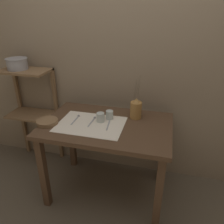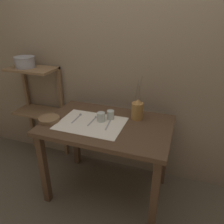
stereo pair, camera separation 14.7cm
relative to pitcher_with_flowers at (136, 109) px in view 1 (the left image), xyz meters
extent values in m
plane|color=brown|center=(-0.23, -0.18, -0.88)|extent=(12.00, 12.00, 0.00)
cube|color=gray|center=(-0.23, 0.30, 0.32)|extent=(7.00, 0.06, 2.40)
cube|color=#4C3523|center=(-0.23, -0.18, -0.11)|extent=(1.14, 0.74, 0.04)
cube|color=#4C3523|center=(-0.74, -0.49, -0.51)|extent=(0.06, 0.06, 0.75)
cube|color=#4C3523|center=(0.28, -0.49, -0.51)|extent=(0.06, 0.06, 0.75)
cube|color=#4C3523|center=(-0.74, 0.13, -0.51)|extent=(0.06, 0.06, 0.75)
cube|color=#4C3523|center=(0.28, 0.13, -0.51)|extent=(0.06, 0.06, 0.75)
cube|color=brown|center=(-1.19, 0.10, 0.25)|extent=(0.52, 0.30, 0.02)
cube|color=brown|center=(-1.19, 0.10, -0.25)|extent=(0.52, 0.30, 0.02)
cube|color=brown|center=(-1.44, 0.23, -0.31)|extent=(0.04, 0.04, 1.15)
cube|color=brown|center=(-0.95, 0.23, -0.31)|extent=(0.04, 0.04, 1.15)
cube|color=silver|center=(-0.36, -0.23, -0.09)|extent=(0.58, 0.42, 0.00)
cylinder|color=olive|center=(0.00, 0.00, -0.01)|extent=(0.11, 0.11, 0.16)
cone|color=olive|center=(0.00, 0.00, 0.08)|extent=(0.08, 0.08, 0.04)
cylinder|color=brown|center=(-0.01, 0.00, 0.18)|extent=(0.02, 0.03, 0.14)
cylinder|color=brown|center=(-0.02, 0.01, 0.19)|extent=(0.02, 0.03, 0.17)
cylinder|color=brown|center=(0.02, -0.01, 0.17)|extent=(0.02, 0.03, 0.14)
cylinder|color=brown|center=(0.01, 0.02, 0.21)|extent=(0.04, 0.03, 0.21)
cylinder|color=brown|center=(0.02, 0.00, 0.18)|extent=(0.03, 0.02, 0.15)
cylinder|color=brown|center=(-0.74, -0.32, -0.07)|extent=(0.19, 0.19, 0.04)
cylinder|color=#B7C1BC|center=(-0.29, -0.16, -0.05)|extent=(0.07, 0.07, 0.08)
cylinder|color=#B7C1BC|center=(-0.23, -0.09, -0.05)|extent=(0.07, 0.07, 0.08)
cube|color=#939399|center=(-0.53, -0.20, -0.09)|extent=(0.01, 0.18, 0.00)
sphere|color=#939399|center=(-0.53, -0.11, -0.08)|extent=(0.02, 0.02, 0.02)
cube|color=#939399|center=(-0.37, -0.20, -0.09)|extent=(0.02, 0.18, 0.00)
sphere|color=#939399|center=(-0.37, -0.11, -0.08)|extent=(0.02, 0.02, 0.02)
cube|color=#939399|center=(-0.21, -0.21, -0.09)|extent=(0.03, 0.18, 0.00)
cylinder|color=#939399|center=(-1.27, 0.10, 0.32)|extent=(0.21, 0.21, 0.11)
cylinder|color=#939399|center=(-1.27, 0.10, 0.38)|extent=(0.22, 0.22, 0.01)
camera|label=1|loc=(0.25, -1.83, 0.83)|focal=35.00mm
camera|label=2|loc=(0.39, -1.78, 0.83)|focal=35.00mm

